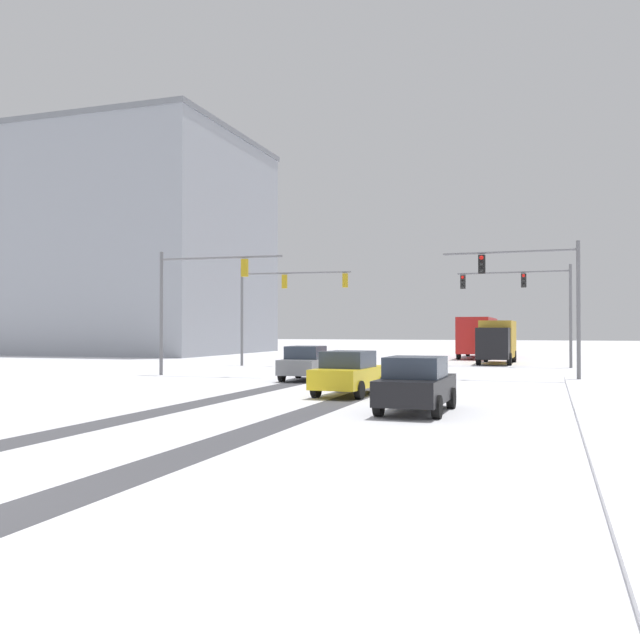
# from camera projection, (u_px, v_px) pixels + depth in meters

# --- Properties ---
(wheel_track_left_lane) EXTENTS (1.16, 31.23, 0.01)m
(wheel_track_left_lane) POSITION_uv_depth(u_px,v_px,m) (337.00, 403.00, 22.35)
(wheel_track_left_lane) COLOR #4C4C51
(wheel_track_left_lane) RESTS_ON ground
(wheel_track_right_lane) EXTENTS (1.11, 31.23, 0.01)m
(wheel_track_right_lane) POSITION_uv_depth(u_px,v_px,m) (221.00, 399.00, 23.69)
(wheel_track_right_lane) COLOR #4C4C51
(wheel_track_right_lane) RESTS_ON ground
(traffic_signal_near_left) EXTENTS (6.80, 0.61, 6.50)m
(traffic_signal_near_left) POSITION_uv_depth(u_px,v_px,m) (194.00, 290.00, 35.66)
(traffic_signal_near_left) COLOR slate
(traffic_signal_near_left) RESTS_ON ground
(traffic_signal_far_right) EXTENTS (7.13, 0.62, 6.50)m
(traffic_signal_far_right) POSITION_uv_depth(u_px,v_px,m) (529.00, 294.00, 43.77)
(traffic_signal_far_right) COLOR slate
(traffic_signal_far_right) RESTS_ON ground
(traffic_signal_near_right) EXTENTS (6.31, 0.39, 6.50)m
(traffic_signal_near_right) POSITION_uv_depth(u_px,v_px,m) (539.00, 286.00, 32.07)
(traffic_signal_near_right) COLOR slate
(traffic_signal_near_right) RESTS_ON ground
(traffic_signal_far_left) EXTENTS (7.48, 0.89, 6.50)m
(traffic_signal_far_left) POSITION_uv_depth(u_px,v_px,m) (280.00, 294.00, 45.01)
(traffic_signal_far_left) COLOR slate
(traffic_signal_far_left) RESTS_ON ground
(car_grey_lead) EXTENTS (2.00, 4.18, 1.62)m
(car_grey_lead) POSITION_uv_depth(u_px,v_px,m) (306.00, 363.00, 32.47)
(car_grey_lead) COLOR slate
(car_grey_lead) RESTS_ON ground
(car_yellow_cab_second) EXTENTS (2.01, 4.19, 1.62)m
(car_yellow_cab_second) POSITION_uv_depth(u_px,v_px,m) (349.00, 373.00, 24.99)
(car_yellow_cab_second) COLOR yellow
(car_yellow_cab_second) RESTS_ON ground
(car_black_third) EXTENTS (1.88, 4.12, 1.62)m
(car_black_third) POSITION_uv_depth(u_px,v_px,m) (416.00, 384.00, 19.83)
(car_black_third) COLOR black
(car_black_third) RESTS_ON ground
(bus_oncoming) EXTENTS (2.75, 11.02, 3.38)m
(bus_oncoming) POSITION_uv_depth(u_px,v_px,m) (478.00, 334.00, 58.05)
(bus_oncoming) COLOR #B21E1E
(bus_oncoming) RESTS_ON ground
(box_truck_delivery) EXTENTS (2.41, 7.44, 3.02)m
(box_truck_delivery) POSITION_uv_depth(u_px,v_px,m) (497.00, 340.00, 48.24)
(box_truck_delivery) COLOR black
(box_truck_delivery) RESTS_ON ground
(office_building_far_left_block) EXTENTS (27.82, 21.50, 21.85)m
(office_building_far_left_block) POSITION_uv_depth(u_px,v_px,m) (117.00, 248.00, 71.33)
(office_building_far_left_block) COLOR #9399A3
(office_building_far_left_block) RESTS_ON ground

